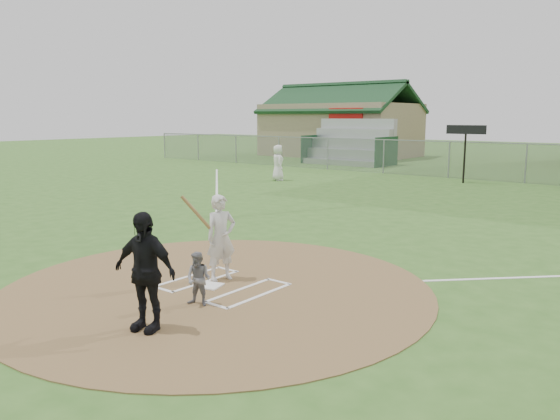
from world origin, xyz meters
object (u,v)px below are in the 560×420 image
Objects in this scene: ondeck_player at (278,163)px; catcher at (199,279)px; batter_at_plate at (221,237)px; umpire at (144,271)px; home_plate at (210,286)px.

catcher is at bearing 163.67° from ondeck_player.
ondeck_player is 1.06× the size of batter_at_plate.
ondeck_player is at bearing 109.04° from umpire.
catcher reaches higher than home_plate.
catcher is 0.52× the size of ondeck_player.
batter_at_plate reaches higher than home_plate.
home_plate is 18.49m from ondeck_player.
ondeck_player is (-11.10, 16.11, 0.44)m from catcher.
home_plate is 1.01m from batter_at_plate.
ondeck_player reaches higher than batter_at_plate.
catcher is 0.55× the size of batter_at_plate.
ondeck_player is 17.98m from batter_at_plate.
ondeck_player reaches higher than catcher.
umpire reaches higher than ondeck_player.
umpire is at bearing -70.10° from batter_at_plate.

